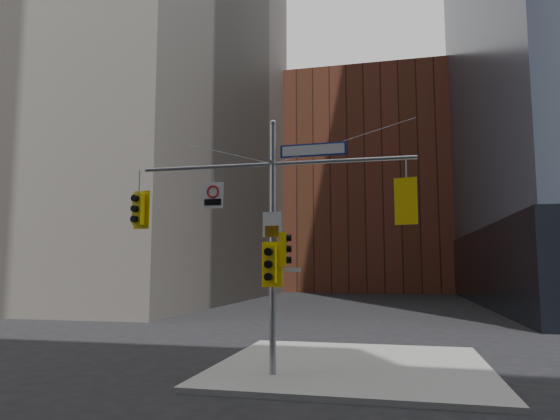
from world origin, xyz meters
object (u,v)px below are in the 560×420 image
at_px(traffic_light_pole_side, 284,249).
at_px(traffic_light_pole_front, 271,264).
at_px(street_sign_blade, 313,150).
at_px(signal_assembly, 273,219).
at_px(traffic_light_west_arm, 139,209).
at_px(regulatory_sign_arm, 213,194).
at_px(traffic_light_east_arm, 407,202).

distance_m(traffic_light_pole_side, traffic_light_pole_front, 0.60).
xyz_separation_m(traffic_light_pole_front, street_sign_blade, (1.16, 0.27, 3.21)).
bearing_deg(street_sign_blade, traffic_light_pole_front, -164.39).
bearing_deg(signal_assembly, traffic_light_west_arm, 179.83).
bearing_deg(regulatory_sign_arm, traffic_light_pole_front, -8.86).
bearing_deg(regulatory_sign_arm, traffic_light_pole_side, -0.16).
distance_m(signal_assembly, regulatory_sign_arm, 1.96).
xyz_separation_m(traffic_light_west_arm, traffic_light_east_arm, (7.90, -0.01, -0.00)).
distance_m(signal_assembly, street_sign_blade, 2.26).
bearing_deg(traffic_light_pole_front, signal_assembly, 93.38).
xyz_separation_m(signal_assembly, traffic_light_west_arm, (-4.20, 0.01, 0.38)).
relative_size(street_sign_blade, regulatory_sign_arm, 2.47).
distance_m(signal_assembly, traffic_light_pole_front, 1.31).
distance_m(traffic_light_pole_side, street_sign_blade, 2.91).
height_order(traffic_light_pole_front, street_sign_blade, street_sign_blade).
bearing_deg(traffic_light_pole_side, traffic_light_west_arm, 80.48).
bearing_deg(signal_assembly, traffic_light_east_arm, 0.02).
bearing_deg(signal_assembly, traffic_light_pole_side, 2.43).
bearing_deg(traffic_light_west_arm, signal_assembly, 8.93).
distance_m(traffic_light_pole_front, regulatory_sign_arm, 2.73).
height_order(traffic_light_east_arm, regulatory_sign_arm, regulatory_sign_arm).
bearing_deg(traffic_light_west_arm, regulatory_sign_arm, 8.32).
height_order(traffic_light_pole_side, street_sign_blade, street_sign_blade).
bearing_deg(street_sign_blade, traffic_light_pole_side, -178.16).
bearing_deg(street_sign_blade, signal_assembly, -177.31).
bearing_deg(traffic_light_east_arm, traffic_light_pole_side, 12.25).
xyz_separation_m(traffic_light_pole_side, traffic_light_pole_front, (-0.32, -0.28, -0.43)).
distance_m(signal_assembly, traffic_light_east_arm, 3.72).
xyz_separation_m(signal_assembly, traffic_light_pole_front, (0.00, -0.27, -1.28)).
xyz_separation_m(traffic_light_west_arm, traffic_light_pole_front, (4.20, -0.28, -1.66)).
bearing_deg(signal_assembly, regulatory_sign_arm, -179.36).
distance_m(traffic_light_west_arm, street_sign_blade, 5.58).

